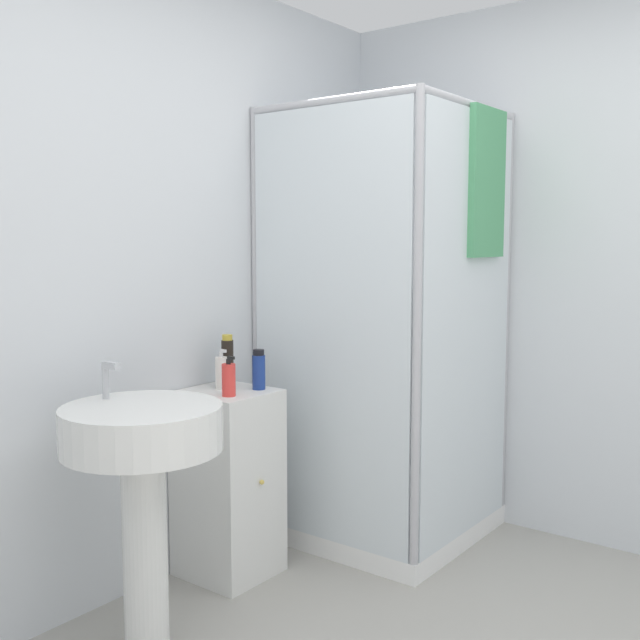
{
  "coord_description": "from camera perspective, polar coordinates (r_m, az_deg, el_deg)",
  "views": [
    {
      "loc": [
        -1.75,
        -0.66,
        1.4
      ],
      "look_at": [
        0.61,
        1.14,
        1.08
      ],
      "focal_mm": 42.0,
      "sensor_mm": 36.0,
      "label": 1
    }
  ],
  "objects": [
    {
      "name": "wall_back",
      "position": [
        2.94,
        -16.17,
        2.92
      ],
      "size": [
        6.4,
        0.06,
        2.5
      ],
      "primitive_type": "cube",
      "color": "silver",
      "rests_on": "ground_plane"
    },
    {
      "name": "shower_enclosure",
      "position": [
        3.54,
        5.43,
        -7.86
      ],
      "size": [
        0.89,
        0.92,
        1.99
      ],
      "color": "white",
      "rests_on": "ground_plane"
    },
    {
      "name": "vanity_cabinet",
      "position": [
        3.23,
        -7.01,
        -12.18
      ],
      "size": [
        0.34,
        0.38,
        0.78
      ],
      "color": "silver",
      "rests_on": "ground_plane"
    },
    {
      "name": "sink",
      "position": [
        2.6,
        -13.36,
        -10.51
      ],
      "size": [
        0.53,
        0.53,
        0.99
      ],
      "color": "white",
      "rests_on": "ground_plane"
    },
    {
      "name": "soap_dispenser",
      "position": [
        3.01,
        -6.97,
        -4.52
      ],
      "size": [
        0.05,
        0.06,
        0.16
      ],
      "color": "red",
      "rests_on": "vanity_cabinet"
    },
    {
      "name": "shampoo_bottle_tall_black",
      "position": [
        3.2,
        -7.06,
        -3.14
      ],
      "size": [
        0.05,
        0.05,
        0.22
      ],
      "color": "black",
      "rests_on": "vanity_cabinet"
    },
    {
      "name": "shampoo_bottle_blue",
      "position": [
        3.13,
        -4.69,
        -3.83
      ],
      "size": [
        0.05,
        0.05,
        0.17
      ],
      "color": "navy",
      "rests_on": "vanity_cabinet"
    },
    {
      "name": "lotion_bottle_white",
      "position": [
        3.15,
        -7.52,
        -3.98
      ],
      "size": [
        0.05,
        0.05,
        0.17
      ],
      "color": "white",
      "rests_on": "vanity_cabinet"
    }
  ]
}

